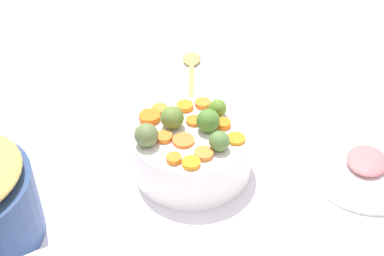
{
  "coord_description": "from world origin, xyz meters",
  "views": [
    {
      "loc": [
        0.47,
        0.57,
        0.7
      ],
      "look_at": [
        0.02,
        -0.01,
        0.12
      ],
      "focal_mm": 47.87,
      "sensor_mm": 36.0,
      "label": 1
    }
  ],
  "objects": [
    {
      "name": "carrot_slice_8",
      "position": [
        0.04,
        0.05,
        0.12
      ],
      "size": [
        0.05,
        0.05,
        0.01
      ],
      "primitive_type": "cylinder",
      "rotation": [
        0.0,
        0.0,
        5.34
      ],
      "color": "orange",
      "rests_on": "serving_bowl_carrots"
    },
    {
      "name": "carrot_slice_11",
      "position": [
        0.03,
        -0.1,
        0.12
      ],
      "size": [
        0.04,
        0.04,
        0.01
      ],
      "primitive_type": "cylinder",
      "rotation": [
        0.0,
        0.0,
        0.75
      ],
      "color": "orange",
      "rests_on": "serving_bowl_carrots"
    },
    {
      "name": "carrot_slice_10",
      "position": [
        -0.03,
        0.05,
        0.11
      ],
      "size": [
        0.05,
        0.05,
        0.01
      ],
      "primitive_type": "cylinder",
      "rotation": [
        0.0,
        0.0,
        0.73
      ],
      "color": "orange",
      "rests_on": "serving_bowl_carrots"
    },
    {
      "name": "brussels_sprout_4",
      "position": [
        -0.01,
        0.0,
        0.13
      ],
      "size": [
        0.04,
        0.04,
        0.04
      ],
      "primitive_type": "sphere",
      "color": "#497A2B",
      "rests_on": "serving_bowl_carrots"
    },
    {
      "name": "brussels_sprout_1",
      "position": [
        0.04,
        -0.05,
        0.13
      ],
      "size": [
        0.04,
        0.04,
        0.04
      ],
      "primitive_type": "sphere",
      "color": "olive",
      "rests_on": "serving_bowl_carrots"
    },
    {
      "name": "carrot_slice_2",
      "position": [
        -0.04,
        0.01,
        0.12
      ],
      "size": [
        0.03,
        0.03,
        0.01
      ],
      "primitive_type": "cylinder",
      "rotation": [
        0.0,
        0.0,
        3.24
      ],
      "color": "orange",
      "rests_on": "serving_bowl_carrots"
    },
    {
      "name": "serving_bowl_carrots",
      "position": [
        0.02,
        -0.01,
        0.07
      ],
      "size": [
        0.23,
        0.23,
        0.09
      ],
      "primitive_type": "cylinder",
      "color": "white",
      "rests_on": "tabletop"
    },
    {
      "name": "brussels_sprout_3",
      "position": [
        0.01,
        0.05,
        0.13
      ],
      "size": [
        0.04,
        0.04,
        0.04
      ],
      "primitive_type": "sphere",
      "color": "#537A38",
      "rests_on": "serving_bowl_carrots"
    },
    {
      "name": "ham_plate",
      "position": [
        -0.23,
        0.2,
        0.03
      ],
      "size": [
        0.2,
        0.2,
        0.01
      ],
      "primitive_type": "cylinder",
      "color": "white",
      "rests_on": "tabletop"
    },
    {
      "name": "tabletop",
      "position": [
        0.0,
        0.0,
        0.01
      ],
      "size": [
        2.4,
        2.4,
        0.02
      ],
      "primitive_type": "cube",
      "color": "white",
      "rests_on": "ground"
    },
    {
      "name": "carrot_slice_12",
      "position": [
        0.09,
        0.03,
        0.12
      ],
      "size": [
        0.03,
        0.03,
        0.01
      ],
      "primitive_type": "cylinder",
      "rotation": [
        0.0,
        0.0,
        6.19
      ],
      "color": "orange",
      "rests_on": "serving_bowl_carrots"
    },
    {
      "name": "carrot_slice_7",
      "position": [
        0.06,
        -0.09,
        0.12
      ],
      "size": [
        0.05,
        0.05,
        0.01
      ],
      "primitive_type": "cylinder",
      "rotation": [
        0.0,
        0.0,
        4.48
      ],
      "color": "orange",
      "rests_on": "serving_bowl_carrots"
    },
    {
      "name": "carrot_slice_1",
      "position": [
        0.08,
        0.06,
        0.11
      ],
      "size": [
        0.04,
        0.04,
        0.01
      ],
      "primitive_type": "cylinder",
      "rotation": [
        0.0,
        0.0,
        0.32
      ],
      "color": "orange",
      "rests_on": "serving_bowl_carrots"
    },
    {
      "name": "ham_slice_main",
      "position": [
        -0.24,
        0.19,
        0.04
      ],
      "size": [
        0.12,
        0.11,
        0.02
      ],
      "primitive_type": "ellipsoid",
      "rotation": [
        0.0,
        0.0,
        3.68
      ],
      "color": "#C66B6C",
      "rests_on": "ham_plate"
    },
    {
      "name": "brussels_sprout_2",
      "position": [
        0.11,
        -0.03,
        0.13
      ],
      "size": [
        0.04,
        0.04,
        0.04
      ],
      "primitive_type": "sphere",
      "color": "#5F733F",
      "rests_on": "serving_bowl_carrots"
    },
    {
      "name": "carrot_slice_5",
      "position": [
        0.05,
        0.0,
        0.11
      ],
      "size": [
        0.04,
        0.04,
        0.01
      ],
      "primitive_type": "cylinder",
      "rotation": [
        0.0,
        0.0,
        1.49
      ],
      "color": "orange",
      "rests_on": "serving_bowl_carrots"
    },
    {
      "name": "brussels_sprout_0",
      "position": [
        -0.05,
        -0.02,
        0.13
      ],
      "size": [
        0.03,
        0.03,
        0.03
      ],
      "primitive_type": "sphere",
      "color": "#598326",
      "rests_on": "serving_bowl_carrots"
    },
    {
      "name": "carrot_slice_4",
      "position": [
        0.0,
        -0.03,
        0.11
      ],
      "size": [
        0.04,
        0.04,
        0.01
      ],
      "primitive_type": "cylinder",
      "rotation": [
        0.0,
        0.0,
        0.96
      ],
      "color": "orange",
      "rests_on": "serving_bowl_carrots"
    },
    {
      "name": "carrot_slice_9",
      "position": [
        0.07,
        -0.03,
        0.12
      ],
      "size": [
        0.04,
        0.04,
        0.01
      ],
      "primitive_type": "cylinder",
      "rotation": [
        0.0,
        0.0,
        4.39
      ],
      "color": "orange",
      "rests_on": "serving_bowl_carrots"
    },
    {
      "name": "carrot_slice_6",
      "position": [
        -0.05,
        -0.07,
        0.12
      ],
      "size": [
        0.04,
        0.04,
        0.01
      ],
      "primitive_type": "cylinder",
      "rotation": [
        0.0,
        0.0,
        1.33
      ],
      "color": "orange",
      "rests_on": "serving_bowl_carrots"
    },
    {
      "name": "wooden_spoon",
      "position": [
        -0.19,
        -0.29,
        0.03
      ],
      "size": [
        0.21,
        0.25,
        0.01
      ],
      "color": "#A88D4E",
      "rests_on": "tabletop"
    },
    {
      "name": "carrot_slice_0",
      "position": [
        0.09,
        -0.06,
        0.11
      ],
      "size": [
        0.03,
        0.03,
        0.01
      ],
      "primitive_type": "cylinder",
      "rotation": [
        0.0,
        0.0,
        4.49
      ],
      "color": "orange",
      "rests_on": "serving_bowl_carrots"
    },
    {
      "name": "carrot_slice_3",
      "position": [
        -0.01,
        -0.08,
        0.12
      ],
      "size": [
        0.04,
        0.04,
        0.01
      ],
      "primitive_type": "cylinder",
      "rotation": [
        0.0,
        0.0,
        0.29
      ],
      "color": "orange",
      "rests_on": "serving_bowl_carrots"
    }
  ]
}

